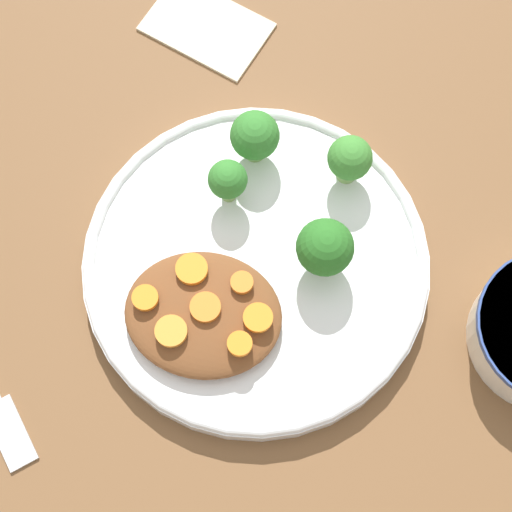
{
  "coord_description": "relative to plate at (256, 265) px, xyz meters",
  "views": [
    {
      "loc": [
        0.04,
        -0.22,
        0.69
      ],
      "look_at": [
        0.0,
        0.0,
        0.04
      ],
      "focal_mm": 60.0,
      "sensor_mm": 36.0,
      "label": 1
    }
  ],
  "objects": [
    {
      "name": "ground_plane",
      "position": [
        0.0,
        0.0,
        -0.01
      ],
      "size": [
        4.0,
        4.0,
        0.0
      ],
      "primitive_type": "plane",
      "color": "brown"
    },
    {
      "name": "plate",
      "position": [
        0.0,
        0.0,
        0.0
      ],
      "size": [
        0.29,
        0.29,
        0.03
      ],
      "color": "white",
      "rests_on": "ground_plane"
    },
    {
      "name": "stew_mound",
      "position": [
        -0.03,
        -0.05,
        0.02
      ],
      "size": [
        0.13,
        0.11,
        0.02
      ],
      "primitive_type": "ellipsoid",
      "color": "brown",
      "rests_on": "plate"
    },
    {
      "name": "broccoli_floret_0",
      "position": [
        0.05,
        0.01,
        0.04
      ],
      "size": [
        0.05,
        0.05,
        0.06
      ],
      "color": "#7FA85B",
      "rests_on": "plate"
    },
    {
      "name": "broccoli_floret_1",
      "position": [
        -0.02,
        0.1,
        0.04
      ],
      "size": [
        0.04,
        0.04,
        0.05
      ],
      "color": "#7FA85B",
      "rests_on": "plate"
    },
    {
      "name": "broccoli_floret_2",
      "position": [
        0.06,
        0.09,
        0.04
      ],
      "size": [
        0.04,
        0.04,
        0.05
      ],
      "color": "#7FA85B",
      "rests_on": "plate"
    },
    {
      "name": "broccoli_floret_3",
      "position": [
        -0.03,
        0.05,
        0.04
      ],
      "size": [
        0.03,
        0.03,
        0.05
      ],
      "color": "#7FA85B",
      "rests_on": "plate"
    },
    {
      "name": "carrot_slice_0",
      "position": [
        -0.08,
        -0.05,
        0.03
      ],
      "size": [
        0.02,
        0.02,
        0.0
      ],
      "primitive_type": "cylinder",
      "color": "orange",
      "rests_on": "stew_mound"
    },
    {
      "name": "carrot_slice_1",
      "position": [
        -0.03,
        -0.05,
        0.03
      ],
      "size": [
        0.02,
        0.02,
        0.01
      ],
      "primitive_type": "cylinder",
      "color": "orange",
      "rests_on": "stew_mound"
    },
    {
      "name": "carrot_slice_2",
      "position": [
        0.01,
        -0.05,
        0.03
      ],
      "size": [
        0.02,
        0.02,
        0.01
      ],
      "primitive_type": "cylinder",
      "color": "orange",
      "rests_on": "stew_mound"
    },
    {
      "name": "carrot_slice_3",
      "position": [
        -0.05,
        -0.02,
        0.03
      ],
      "size": [
        0.03,
        0.03,
        0.01
      ],
      "primitive_type": "cylinder",
      "color": "orange",
      "rests_on": "stew_mound"
    },
    {
      "name": "carrot_slice_4",
      "position": [
        -0.01,
        -0.03,
        0.03
      ],
      "size": [
        0.02,
        0.02,
        0.01
      ],
      "primitive_type": "cylinder",
      "color": "orange",
      "rests_on": "stew_mound"
    },
    {
      "name": "carrot_slice_5",
      "position": [
        -0.0,
        -0.08,
        0.03
      ],
      "size": [
        0.02,
        0.02,
        0.01
      ],
      "primitive_type": "cylinder",
      "color": "orange",
      "rests_on": "stew_mound"
    },
    {
      "name": "carrot_slice_6",
      "position": [
        -0.05,
        -0.08,
        0.03
      ],
      "size": [
        0.03,
        0.03,
        0.01
      ],
      "primitive_type": "cylinder",
      "color": "orange",
      "rests_on": "stew_mound"
    },
    {
      "name": "napkin",
      "position": [
        -0.09,
        0.23,
        -0.01
      ],
      "size": [
        0.13,
        0.11,
        0.01
      ],
      "rotation": [
        0.0,
        0.0,
        -0.37
      ],
      "color": "beige",
      "rests_on": "ground_plane"
    }
  ]
}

